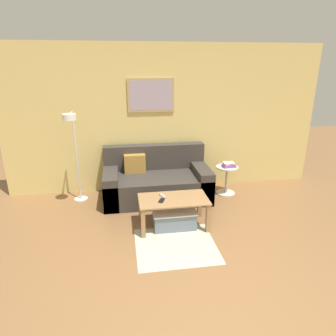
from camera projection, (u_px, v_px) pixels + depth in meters
ground_plane at (220, 324)px, 2.69m from camera, size 16.00×16.00×0.00m
wall_back at (166, 119)px, 5.29m from camera, size 5.60×0.09×2.55m
area_rug at (176, 245)px, 3.84m from camera, size 1.03×0.94×0.01m
couch at (156, 182)px, 5.14m from camera, size 1.77×0.92×0.87m
coffee_table at (173, 204)px, 4.19m from camera, size 0.97×0.53×0.43m
storage_bin at (174, 218)px, 4.27m from camera, size 0.61×0.40×0.26m
floor_lamp at (73, 141)px, 4.63m from camera, size 0.23×0.50×1.51m
side_table at (226, 177)px, 5.30m from camera, size 0.39×0.39×0.51m
book_stack at (229, 165)px, 5.22m from camera, size 0.24×0.18×0.08m
remote_control at (163, 196)px, 4.22m from camera, size 0.08×0.15×0.02m
cell_phone at (162, 201)px, 4.09m from camera, size 0.12×0.15×0.01m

